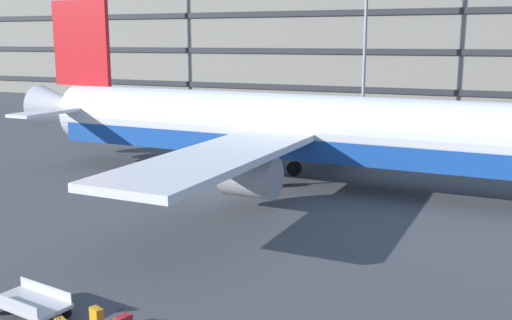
# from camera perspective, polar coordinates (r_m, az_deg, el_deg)

# --- Properties ---
(ground_plane) EXTENTS (600.00, 600.00, 0.00)m
(ground_plane) POSITION_cam_1_polar(r_m,az_deg,el_deg) (34.72, -2.38, -2.72)
(ground_plane) COLOR #424449
(terminal_structure) EXTENTS (166.09, 18.64, 18.89)m
(terminal_structure) POSITION_cam_1_polar(r_m,az_deg,el_deg) (84.47, 13.64, 11.79)
(terminal_structure) COLOR gray
(terminal_structure) RESTS_ON ground_plane
(airliner) EXTENTS (41.18, 33.22, 11.18)m
(airliner) POSITION_cam_1_polar(r_m,az_deg,el_deg) (35.59, 4.23, 2.90)
(airliner) COLOR silver
(airliner) RESTS_ON ground_plane
(light_mast_far_left) EXTENTS (1.80, 0.50, 22.40)m
(light_mast_far_left) POSITION_cam_1_polar(r_m,az_deg,el_deg) (83.94, -15.15, 14.08)
(light_mast_far_left) COLOR gray
(light_mast_far_left) RESTS_ON ground_plane
(light_mast_left) EXTENTS (1.80, 0.50, 21.05)m
(light_mast_left) POSITION_cam_1_polar(r_m,az_deg,el_deg) (67.90, 10.55, 14.40)
(light_mast_left) COLOR gray
(light_mast_left) RESTS_ON ground_plane
(suitcase_orange) EXTENTS (0.50, 0.39, 0.79)m
(suitcase_orange) POSITION_cam_1_polar(r_m,az_deg,el_deg) (18.90, -15.04, -14.45)
(suitcase_orange) COLOR orange
(suitcase_orange) RESTS_ON ground_plane
(baggage_cart) EXTENTS (3.37, 1.71, 0.82)m
(baggage_cart) POSITION_cam_1_polar(r_m,az_deg,el_deg) (20.36, -20.92, -12.72)
(baggage_cart) COLOR #B7B7BC
(baggage_cart) RESTS_ON ground_plane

